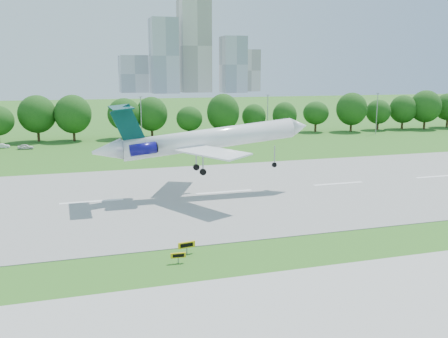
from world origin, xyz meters
TOP-DOWN VIEW (x-y plane):
  - ground at (0.00, 0.00)m, footprint 600.00×600.00m
  - runway at (0.00, 25.00)m, footprint 400.00×45.00m
  - tree_line at (0.00, 92.00)m, footprint 288.40×8.40m
  - light_poles at (-2.50, 82.00)m, footprint 175.90×0.25m
  - skyline at (100.16, 390.61)m, footprint 127.00×52.00m
  - airliner at (16.17, 24.97)m, footprint 33.89×24.64m
  - taxi_sign_centre at (8.54, 0.73)m, footprint 1.85×0.49m
  - taxi_sign_right at (7.20, -1.48)m, footprint 1.51×0.28m
  - service_vehicle_a at (-18.77, 84.43)m, footprint 3.35×1.32m
  - service_vehicle_b at (-13.18, 80.80)m, footprint 3.79×1.91m

SIDE VIEW (x-z plane):
  - ground at x=0.00m, z-range 0.00..0.00m
  - runway at x=0.00m, z-range 0.00..0.08m
  - service_vehicle_a at x=-18.77m, z-range 0.00..1.09m
  - service_vehicle_b at x=-13.18m, z-range 0.00..1.24m
  - taxi_sign_right at x=7.20m, z-range 0.25..1.31m
  - taxi_sign_centre at x=8.54m, z-range 0.31..1.60m
  - tree_line at x=0.00m, z-range 0.99..11.39m
  - light_poles at x=-2.50m, z-range 0.24..12.43m
  - airliner at x=16.17m, z-range 3.15..13.83m
  - skyline at x=100.16m, z-range -9.54..70.46m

